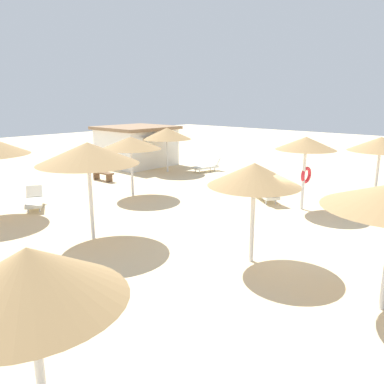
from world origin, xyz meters
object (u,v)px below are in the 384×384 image
Objects in this scene: parasol_5 at (131,143)px; parasol_9 at (88,153)px; parasol_2 at (381,144)px; lounger_0 at (34,200)px; bench_1 at (153,162)px; parasol_3 at (306,144)px; bench_0 at (103,175)px; parasol_4 at (254,175)px; beach_cabana at (137,146)px; parasol_7 at (29,275)px; lounger_1 at (207,166)px; parasol_1 at (167,134)px; lounger_3 at (267,194)px.

parasol_9 is (-4.44, -3.43, 0.32)m from parasol_5.
lounger_0 is (-10.94, 10.05, -2.16)m from parasol_2.
bench_1 is at bearing 39.32° from parasol_9.
bench_1 is at bearing 78.35° from parasol_3.
parasol_2 reaches higher than bench_0.
parasol_4 reaches higher than bench_0.
bench_1 is at bearing -86.43° from beach_cabana.
lounger_0 is at bearing 64.82° from parasol_7.
parasol_5 is 4.45m from bench_0.
parasol_7 is at bearing -127.55° from bench_0.
beach_cabana is at bearing 26.99° from lounger_0.
parasol_4 is 1.00× the size of parasol_5.
beach_cabana is (9.99, 9.75, -1.45)m from parasol_9.
parasol_4 is (-5.71, -1.31, -0.20)m from parasol_3.
parasol_1 is at bearing 135.63° from lounger_1.
lounger_3 is at bearing -119.42° from lounger_1.
parasol_9 is at bearing -94.68° from lounger_0.
bench_0 is (10.10, 13.13, -2.03)m from parasol_7.
lounger_1 is 1.04× the size of lounger_3.
bench_0 is at bearing 75.43° from parasol_5.
parasol_4 is at bearing 177.48° from parasol_2.
bench_1 is (2.42, 11.73, -2.31)m from parasol_3.
parasol_2 is 16.03m from parasol_7.
parasol_4 is at bearing -106.15° from bench_0.
parasol_2 is 1.44× the size of lounger_0.
lounger_3 is at bearing 27.37° from parasol_4.
parasol_9 is at bearing -135.70° from beach_cabana.
beach_cabana is at bearing 78.99° from lounger_3.
parasol_5 is at bearing -169.40° from lounger_1.
lounger_1 is at bearing -74.07° from beach_cabana.
lounger_0 reaches higher than bench_0.
lounger_0 is at bearing -153.01° from beach_cabana.
parasol_7 reaches higher than beach_cabana.
bench_1 is at bearing 77.09° from parasol_1.
lounger_3 is (-3.67, -6.51, 0.00)m from lounger_1.
parasol_5 is 0.61× the size of beach_cabana.
parasol_7 is at bearing -139.22° from parasol_1.
lounger_3 is (5.79, 3.00, -2.13)m from parasol_4.
parasol_2 is at bearing -25.06° from parasol_3.
lounger_3 reaches higher than lounger_0.
parasol_5 reaches higher than lounger_1.
parasol_9 is at bearing -142.32° from parasol_5.
lounger_1 is (0.08, 9.92, -2.16)m from parasol_2.
beach_cabana is (-1.43, 5.01, 1.01)m from lounger_1.
parasol_1 reaches higher than lounger_0.
parasol_7 is (-6.62, -1.14, -0.08)m from parasol_4.
lounger_1 is at bearing -69.21° from bench_1.
parasol_7 is at bearing -168.79° from parasol_3.
parasol_9 is at bearing -157.47° from lounger_1.
parasol_2 is (1.68, -11.64, 0.13)m from parasol_1.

